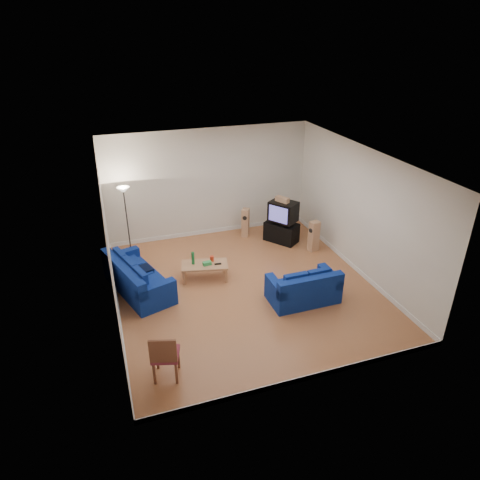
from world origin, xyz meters
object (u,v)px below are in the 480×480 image
object	(u,v)px
tv_stand	(281,232)
sofa_loveseat	(304,290)
sofa_three_seat	(136,280)
television	(283,211)
coffee_table	(205,266)

from	to	relation	value
tv_stand	sofa_loveseat	bearing A→B (deg)	-50.71
sofa_three_seat	sofa_loveseat	distance (m)	3.95
sofa_three_seat	tv_stand	bearing A→B (deg)	89.13
sofa_loveseat	television	bearing A→B (deg)	75.18
sofa_loveseat	coffee_table	xyz separation A→B (m)	(-1.91, 1.68, 0.06)
sofa_three_seat	sofa_loveseat	xyz separation A→B (m)	(3.59, -1.64, -0.01)
coffee_table	television	distance (m)	3.02
tv_stand	television	world-z (taller)	television
sofa_loveseat	tv_stand	distance (m)	3.10
tv_stand	television	distance (m)	0.67
sofa_loveseat	tv_stand	world-z (taller)	sofa_loveseat
tv_stand	television	size ratio (longest dim) A/B	1.02
coffee_table	tv_stand	world-z (taller)	tv_stand
tv_stand	sofa_three_seat	bearing A→B (deg)	-109.27
coffee_table	tv_stand	xyz separation A→B (m)	(2.66, 1.33, -0.07)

